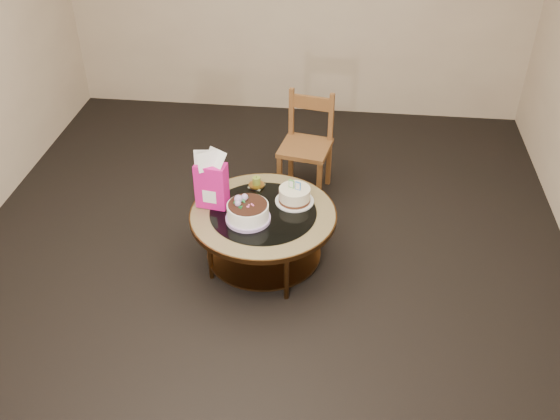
# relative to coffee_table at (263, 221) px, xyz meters

# --- Properties ---
(ground) EXTENTS (5.00, 5.00, 0.00)m
(ground) POSITION_rel_coffee_table_xyz_m (-0.00, 0.00, -0.38)
(ground) COLOR black
(ground) RESTS_ON ground
(room_walls) EXTENTS (4.52, 5.02, 2.61)m
(room_walls) POSITION_rel_coffee_table_xyz_m (-0.00, 0.00, 1.16)
(room_walls) COLOR beige
(room_walls) RESTS_ON ground
(coffee_table) EXTENTS (1.02, 1.02, 0.46)m
(coffee_table) POSITION_rel_coffee_table_xyz_m (0.00, 0.00, 0.00)
(coffee_table) COLOR #583619
(coffee_table) RESTS_ON ground
(decorated_cake) EXTENTS (0.31, 0.31, 0.18)m
(decorated_cake) POSITION_rel_coffee_table_xyz_m (-0.09, -0.10, 0.14)
(decorated_cake) COLOR #B292CF
(decorated_cake) RESTS_ON coffee_table
(cream_cake) EXTENTS (0.27, 0.27, 0.17)m
(cream_cake) POSITION_rel_coffee_table_xyz_m (0.20, 0.15, 0.13)
(cream_cake) COLOR silver
(cream_cake) RESTS_ON coffee_table
(gift_bag) EXTENTS (0.23, 0.18, 0.43)m
(gift_bag) POSITION_rel_coffee_table_xyz_m (-0.36, 0.04, 0.29)
(gift_bag) COLOR #E61591
(gift_bag) RESTS_ON coffee_table
(pillar_candle) EXTENTS (0.12, 0.12, 0.09)m
(pillar_candle) POSITION_rel_coffee_table_xyz_m (-0.09, 0.31, 0.11)
(pillar_candle) COLOR #EACA60
(pillar_candle) RESTS_ON coffee_table
(dining_chair) EXTENTS (0.45, 0.45, 0.85)m
(dining_chair) POSITION_rel_coffee_table_xyz_m (0.22, 1.01, 0.05)
(dining_chair) COLOR brown
(dining_chair) RESTS_ON ground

